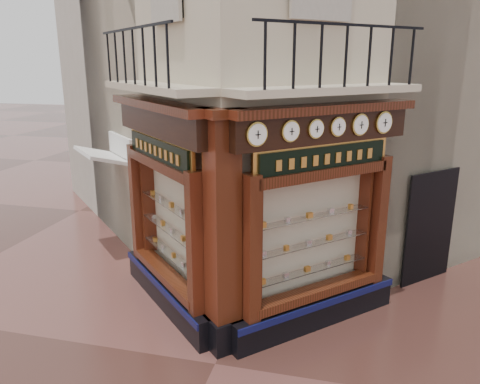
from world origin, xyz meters
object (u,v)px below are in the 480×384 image
(clock_d, at_px, (338,127))
(awning, at_px, (110,253))
(clock_f, at_px, (384,122))
(clock_b, at_px, (290,131))
(clock_a, at_px, (257,134))
(clock_c, at_px, (316,129))
(signboard_right, at_px, (324,158))
(corner_pilaster, at_px, (223,238))
(clock_e, at_px, (360,125))
(signboard_left, at_px, (159,150))

(clock_d, xyz_separation_m, awning, (-5.49, 2.10, -3.62))
(clock_f, height_order, awning, clock_f)
(clock_b, bearing_deg, clock_f, 0.00)
(clock_a, bearing_deg, clock_c, -0.00)
(clock_d, bearing_deg, clock_c, -180.00)
(clock_c, distance_m, signboard_right, 0.61)
(clock_f, bearing_deg, signboard_right, 174.75)
(corner_pilaster, height_order, clock_f, corner_pilaster)
(awning, bearing_deg, signboard_right, -156.83)
(clock_f, relative_size, signboard_right, 0.19)
(clock_e, bearing_deg, clock_c, -180.00)
(clock_b, bearing_deg, clock_c, -0.00)
(clock_d, height_order, signboard_right, clock_d)
(signboard_left, bearing_deg, awning, 3.29)
(clock_b, relative_size, clock_e, 0.91)
(clock_d, height_order, clock_f, clock_f)
(clock_f, distance_m, signboard_left, 3.96)
(signboard_right, bearing_deg, clock_f, -5.25)
(clock_c, height_order, signboard_left, clock_c)
(clock_e, height_order, awning, clock_e)
(clock_d, height_order, awning, clock_d)
(clock_e, relative_size, awning, 0.22)
(clock_d, distance_m, awning, 6.90)
(clock_d, xyz_separation_m, signboard_left, (-3.11, -0.03, -0.52))
(clock_c, xyz_separation_m, clock_e, (0.67, 0.67, -0.00))
(corner_pilaster, relative_size, signboard_left, 1.96)
(signboard_left, relative_size, signboard_right, 1.01)
(clock_c, bearing_deg, clock_a, 180.00)
(clock_e, height_order, signboard_right, clock_e)
(clock_a, distance_m, clock_b, 0.61)
(clock_f, bearing_deg, clock_d, 180.00)
(corner_pilaster, relative_size, clock_a, 11.06)
(clock_d, distance_m, clock_e, 0.49)
(clock_b, distance_m, signboard_left, 2.57)
(signboard_right, bearing_deg, clock_a, -175.50)
(corner_pilaster, bearing_deg, clock_c, -16.47)
(clock_c, xyz_separation_m, awning, (-5.17, 2.42, -3.62))
(clock_e, xyz_separation_m, signboard_left, (-3.46, -0.38, -0.52))
(corner_pilaster, bearing_deg, clock_b, -24.15)
(clock_e, xyz_separation_m, awning, (-5.84, 1.75, -3.62))
(clock_f, height_order, signboard_right, clock_f)
(clock_d, bearing_deg, signboard_left, 135.54)
(awning, bearing_deg, clock_d, -155.89)
(clock_b, xyz_separation_m, signboard_left, (-2.44, 0.64, -0.52))
(awning, distance_m, signboard_right, 6.50)
(clock_e, bearing_deg, clock_d, 180.00)
(clock_a, bearing_deg, signboard_left, 106.91)
(clock_b, xyz_separation_m, awning, (-4.82, 2.77, -3.62))
(clock_c, distance_m, signboard_left, 2.85)
(clock_e, bearing_deg, clock_f, -0.00)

